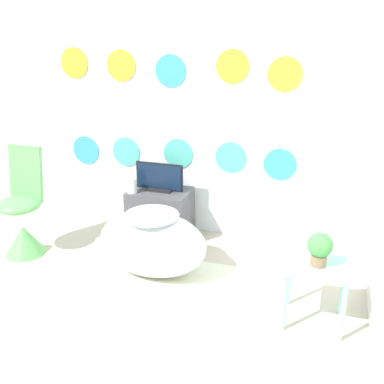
# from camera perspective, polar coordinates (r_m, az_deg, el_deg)

# --- Properties ---
(ground_plane) EXTENTS (12.00, 12.00, 0.00)m
(ground_plane) POSITION_cam_1_polar(r_m,az_deg,el_deg) (3.05, -14.27, -18.69)
(ground_plane) COLOR #BCB29E
(wall_back_dotted) EXTENTS (4.48, 0.05, 2.60)m
(wall_back_dotted) POSITION_cam_1_polar(r_m,az_deg,el_deg) (4.09, -2.04, 12.33)
(wall_back_dotted) COLOR white
(wall_back_dotted) RESTS_ON ground_plane
(rug) EXTENTS (1.20, 0.78, 0.01)m
(rug) POSITION_cam_1_polar(r_m,az_deg,el_deg) (3.62, -4.96, -10.98)
(rug) COLOR silver
(rug) RESTS_ON ground_plane
(bathtub) EXTENTS (0.88, 0.53, 0.53)m
(bathtub) POSITION_cam_1_polar(r_m,az_deg,el_deg) (3.58, -5.06, -6.52)
(bathtub) COLOR white
(bathtub) RESTS_ON ground_plane
(chair) EXTENTS (0.36, 0.37, 0.93)m
(chair) POSITION_cam_1_polar(r_m,az_deg,el_deg) (4.13, -20.67, -3.59)
(chair) COLOR #66C166
(chair) RESTS_ON ground_plane
(tv_cabinet) EXTENTS (0.55, 0.38, 0.46)m
(tv_cabinet) POSITION_cam_1_polar(r_m,az_deg,el_deg) (4.20, -4.05, -2.70)
(tv_cabinet) COLOR #4C4C51
(tv_cabinet) RESTS_ON ground_plane
(tv) EXTENTS (0.45, 0.12, 0.26)m
(tv) POSITION_cam_1_polar(r_m,az_deg,el_deg) (4.08, -4.17, 1.71)
(tv) COLOR black
(tv) RESTS_ON tv_cabinet
(vase) EXTENTS (0.09, 0.09, 0.17)m
(vase) POSITION_cam_1_polar(r_m,az_deg,el_deg) (4.07, -7.64, 0.92)
(vase) COLOR white
(vase) RESTS_ON tv_cabinet
(side_table) EXTENTS (0.41, 0.35, 0.44)m
(side_table) POSITION_cam_1_polar(r_m,az_deg,el_deg) (3.09, 15.53, -10.26)
(side_table) COLOR #99E0D8
(side_table) RESTS_ON ground_plane
(potted_plant_left) EXTENTS (0.16, 0.16, 0.23)m
(potted_plant_left) POSITION_cam_1_polar(r_m,az_deg,el_deg) (2.99, 15.92, -6.79)
(potted_plant_left) COLOR #8C6B4C
(potted_plant_left) RESTS_ON side_table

